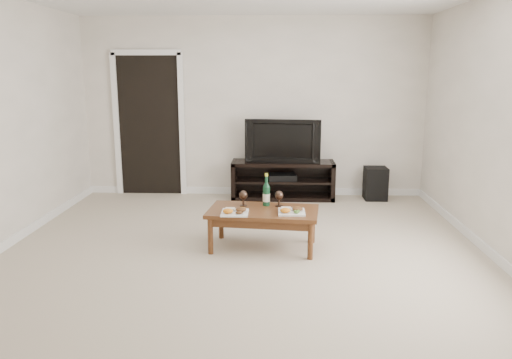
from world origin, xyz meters
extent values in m
plane|color=beige|center=(0.00, 0.00, 0.00)|extent=(5.50, 5.50, 0.00)
cube|color=white|center=(0.00, 2.77, 1.30)|extent=(5.00, 0.04, 2.60)
cube|color=black|center=(-1.55, 2.73, 1.02)|extent=(0.90, 0.02, 2.05)
cube|color=black|center=(0.44, 2.50, 0.28)|extent=(1.48, 0.45, 0.55)
imported|color=black|center=(0.44, 2.50, 0.86)|extent=(1.08, 0.25, 0.62)
cube|color=black|center=(0.42, 2.48, 0.33)|extent=(0.43, 0.35, 0.08)
cube|color=black|center=(1.78, 2.50, 0.24)|extent=(0.32, 0.32, 0.47)
cube|color=#522A16|center=(0.20, 0.39, 0.21)|extent=(1.19, 0.74, 0.42)
cube|color=white|center=(-0.08, 0.23, 0.45)|extent=(0.27, 0.27, 0.07)
cube|color=white|center=(0.50, 0.28, 0.45)|extent=(0.27, 0.27, 0.07)
cylinder|color=#0F3820|center=(0.23, 0.56, 0.59)|extent=(0.07, 0.07, 0.35)
camera|label=1|loc=(0.33, -4.61, 1.83)|focal=35.00mm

